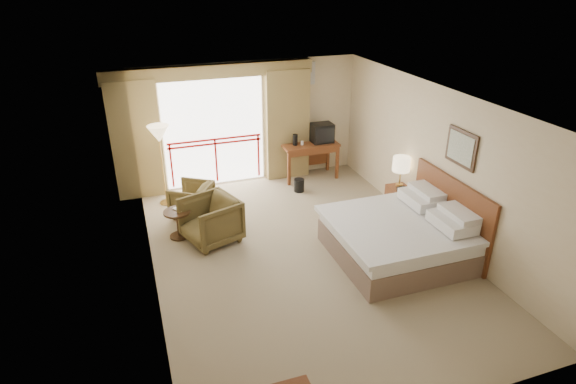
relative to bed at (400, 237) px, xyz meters
name	(u,v)px	position (x,y,z in m)	size (l,w,h in m)	color
floor	(304,253)	(-1.50, 0.60, -0.38)	(7.00, 7.00, 0.00)	gray
ceiling	(306,100)	(-1.50, 0.60, 2.32)	(7.00, 7.00, 0.00)	white
wall_back	(249,122)	(-1.50, 4.10, 0.97)	(5.00, 5.00, 0.00)	beige
wall_front	(431,318)	(-1.50, -2.90, 0.97)	(5.00, 5.00, 0.00)	beige
wall_left	(145,205)	(-4.00, 0.60, 0.97)	(7.00, 7.00, 0.00)	beige
wall_right	(437,164)	(1.00, 0.60, 0.97)	(7.00, 7.00, 0.00)	beige
balcony_door	(214,133)	(-2.30, 4.08, 0.82)	(2.40, 2.40, 0.00)	white
balcony_railing	(215,150)	(-2.30, 4.06, 0.44)	(2.09, 0.03, 1.02)	#A6100E
curtain_left	(136,140)	(-3.95, 3.95, 0.87)	(1.00, 0.26, 2.50)	olive
curtain_right	(287,125)	(-0.65, 3.95, 0.87)	(1.00, 0.26, 2.50)	olive
valance	(211,71)	(-2.30, 3.98, 2.17)	(4.40, 0.22, 0.28)	olive
hvac_vent	(304,74)	(-0.20, 4.07, 1.97)	(0.50, 0.04, 0.50)	silver
bed	(400,237)	(0.00, 0.00, 0.00)	(2.13, 2.06, 0.97)	brown
headboard	(450,214)	(0.96, 0.00, 0.27)	(0.06, 2.10, 1.30)	#592711
framed_art	(461,148)	(0.97, 0.00, 1.47)	(0.04, 0.72, 0.60)	black
nightstand	(399,201)	(0.82, 1.36, -0.09)	(0.41, 0.48, 0.58)	#592711
table_lamp	(401,165)	(0.82, 1.41, 0.67)	(0.34, 0.34, 0.60)	tan
phone	(402,189)	(0.77, 1.21, 0.24)	(0.17, 0.13, 0.08)	black
desk	(308,150)	(-0.19, 3.74, 0.28)	(1.29, 0.62, 0.84)	#592711
tv	(322,133)	(0.11, 3.68, 0.68)	(0.48, 0.38, 0.44)	black
coffee_maker	(295,140)	(-0.54, 3.68, 0.59)	(0.12, 0.12, 0.25)	black
cup	(302,143)	(-0.39, 3.63, 0.51)	(0.07, 0.07, 0.10)	white
wastebasket	(299,185)	(-0.68, 3.02, -0.23)	(0.23, 0.23, 0.29)	black
armchair_far	(193,215)	(-3.08, 2.66, -0.38)	(0.72, 0.74, 0.67)	#483B1C
armchair_near	(212,240)	(-2.91, 1.56, -0.38)	(0.88, 0.91, 0.83)	#483B1C
side_table	(178,219)	(-3.45, 1.88, -0.01)	(0.49, 0.49, 0.53)	black
book	(177,211)	(-3.45, 1.88, 0.16)	(0.17, 0.23, 0.02)	white
floor_lamp	(159,137)	(-3.52, 3.39, 1.07)	(0.43, 0.43, 1.69)	tan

